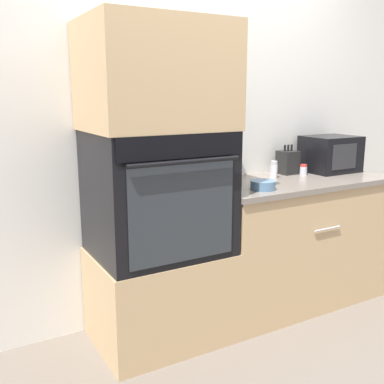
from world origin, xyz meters
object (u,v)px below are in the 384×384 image
condiment_jar_back (303,170)px  knife_block (288,162)px  bowl (263,185)px  condiment_jar_mid (238,181)px  microwave (330,154)px  condiment_jar_near (274,170)px  wall_oven (158,192)px  condiment_jar_far (220,177)px

condiment_jar_back → knife_block: bearing=130.2°
bowl → condiment_jar_mid: (-0.13, 0.08, 0.02)m
microwave → condiment_jar_near: (-0.54, -0.00, -0.08)m
microwave → condiment_jar_back: size_ratio=5.09×
knife_block → condiment_jar_near: bearing=-157.2°
microwave → condiment_jar_near: 0.54m
wall_oven → condiment_jar_near: 0.94m
microwave → condiment_jar_near: microwave is taller
knife_block → bowl: (-0.50, -0.35, -0.06)m
condiment_jar_back → wall_oven: bearing=-175.2°
knife_block → condiment_jar_near: knife_block is taller
wall_oven → condiment_jar_near: size_ratio=6.27×
microwave → knife_block: (-0.34, 0.08, -0.05)m
microwave → bowl: microwave is taller
microwave → condiment_jar_back: 0.28m
wall_oven → bowl: bearing=-14.3°
bowl → condiment_jar_back: bearing=24.4°
bowl → condiment_jar_back: size_ratio=2.05×
condiment_jar_far → knife_block: bearing=1.9°
condiment_jar_near → microwave: bearing=0.0°
wall_oven → microwave: wall_oven is taller
knife_block → condiment_jar_near: 0.22m
bowl → condiment_jar_mid: condiment_jar_mid is taller
microwave → condiment_jar_back: (-0.27, -0.00, -0.10)m
wall_oven → knife_block: wall_oven is taller
knife_block → condiment_jar_mid: size_ratio=1.97×
condiment_jar_near → condiment_jar_far: (-0.40, 0.06, -0.02)m
condiment_jar_mid → condiment_jar_back: size_ratio=1.43×
bowl → condiment_jar_back: (0.58, 0.26, 0.01)m
wall_oven → condiment_jar_near: bearing=6.5°
microwave → bowl: size_ratio=2.48×
bowl → condiment_jar_near: size_ratio=1.30×
knife_block → microwave: bearing=-13.8°
microwave → bowl: bearing=-162.4°
wall_oven → knife_block: size_ratio=3.51×
microwave → condiment_jar_mid: size_ratio=3.55×
bowl → condiment_jar_far: bearing=106.0°
condiment_jar_near → condiment_jar_mid: bearing=-156.8°
wall_oven → condiment_jar_far: size_ratio=10.24×
microwave → bowl: (-0.85, -0.27, -0.11)m
knife_block → condiment_jar_back: size_ratio=2.83×
condiment_jar_near → condiment_jar_back: condiment_jar_near is taller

